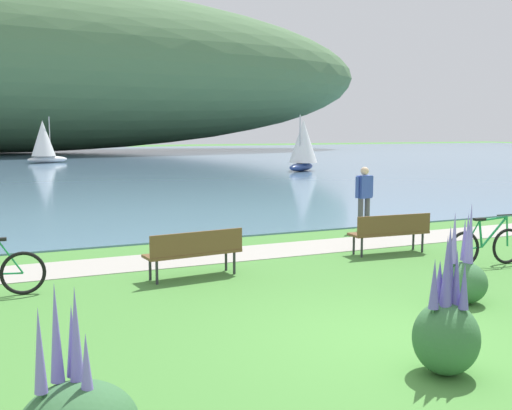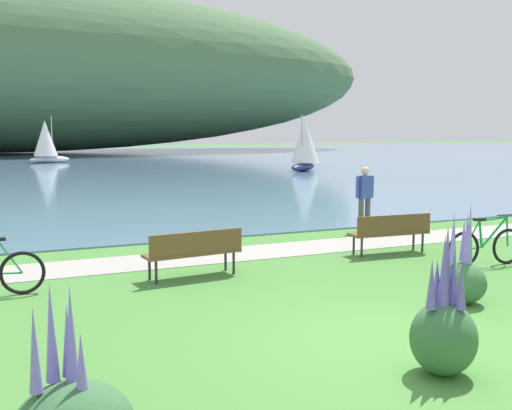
{
  "view_description": "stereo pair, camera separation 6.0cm",
  "coord_description": "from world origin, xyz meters",
  "views": [
    {
      "loc": [
        -4.65,
        -6.14,
        2.69
      ],
      "look_at": [
        0.92,
        6.3,
        1.0
      ],
      "focal_mm": 42.83,
      "sensor_mm": 36.0,
      "label": 1
    },
    {
      "loc": [
        -4.6,
        -6.17,
        2.69
      ],
      "look_at": [
        0.92,
        6.3,
        1.0
      ],
      "focal_mm": 42.83,
      "sensor_mm": 36.0,
      "label": 2
    }
  ],
  "objects": [
    {
      "name": "ground_plane",
      "position": [
        0.0,
        0.0,
        0.0
      ],
      "size": [
        200.0,
        200.0,
        0.0
      ],
      "primitive_type": "plane",
      "color": "#478438"
    },
    {
      "name": "shoreline_path",
      "position": [
        0.0,
        5.91,
        0.01
      ],
      "size": [
        60.0,
        1.5,
        0.01
      ],
      "primitive_type": "cube",
      "color": "#A39E93",
      "rests_on": "ground"
    },
    {
      "name": "bay_water",
      "position": [
        0.0,
        47.8,
        0.02
      ],
      "size": [
        180.0,
        80.0,
        0.04
      ],
      "primitive_type": "cube",
      "color": "#5B7F9E",
      "rests_on": "ground"
    },
    {
      "name": "echium_bush_mid_cluster",
      "position": [
        2.08,
        0.98,
        0.41
      ],
      "size": [
        0.71,
        0.71,
        1.59
      ],
      "color": "#386B3D",
      "rests_on": "ground"
    },
    {
      "name": "echium_bush_closest_to_camera",
      "position": [
        -0.09,
        -1.08,
        0.5
      ],
      "size": [
        0.73,
        0.73,
        1.67
      ],
      "color": "#386B3D",
      "rests_on": "ground"
    },
    {
      "name": "bicycle_leaning_near_bench",
      "position": [
        4.38,
        2.86,
        0.4
      ],
      "size": [
        1.77,
        0.22,
        1.01
      ],
      "color": "black",
      "rests_on": "ground"
    },
    {
      "name": "sailboat_mid_bay",
      "position": [
        14.18,
        28.52,
        1.73
      ],
      "size": [
        2.97,
        2.7,
        3.58
      ],
      "color": "navy",
      "rests_on": "bay_water"
    },
    {
      "name": "park_bench_further_along",
      "position": [
        -1.23,
        4.23,
        0.52
      ],
      "size": [
        1.84,
        0.66,
        0.88
      ],
      "color": "brown",
      "rests_on": "ground"
    },
    {
      "name": "park_bench_near_camera",
      "position": [
        3.34,
        4.56,
        0.52
      ],
      "size": [
        1.82,
        0.58,
        0.88
      ],
      "color": "brown",
      "rests_on": "ground"
    },
    {
      "name": "person_at_shoreline",
      "position": [
        4.56,
        7.39,
        0.98
      ],
      "size": [
        0.6,
        0.28,
        1.71
      ],
      "color": "#4C4C51",
      "rests_on": "ground"
    },
    {
      "name": "sailboat_far_off",
      "position": [
        -0.18,
        45.21,
        1.77
      ],
      "size": [
        3.24,
        2.18,
        3.68
      ],
      "color": "white",
      "rests_on": "bay_water"
    }
  ]
}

